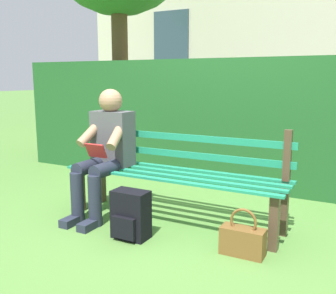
# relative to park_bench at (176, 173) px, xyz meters

# --- Properties ---
(ground) EXTENTS (60.00, 60.00, 0.00)m
(ground) POSITION_rel_park_bench_xyz_m (0.00, 0.06, -0.44)
(ground) COLOR #517F38
(park_bench) EXTENTS (2.03, 0.49, 0.88)m
(park_bench) POSITION_rel_park_bench_xyz_m (0.00, 0.00, 0.00)
(park_bench) COLOR #4C3828
(park_bench) RESTS_ON ground
(person_seated) EXTENTS (0.44, 0.73, 1.18)m
(person_seated) POSITION_rel_park_bench_xyz_m (0.66, 0.16, 0.19)
(person_seated) COLOR #4C4C51
(person_seated) RESTS_ON ground
(hedge_backdrop) EXTENTS (6.54, 0.77, 1.60)m
(hedge_backdrop) POSITION_rel_park_bench_xyz_m (-0.31, -1.52, 0.34)
(hedge_backdrop) COLOR #1E5123
(hedge_backdrop) RESTS_ON ground
(backpack) EXTENTS (0.30, 0.25, 0.40)m
(backpack) POSITION_rel_park_bench_xyz_m (0.14, 0.54, -0.24)
(backpack) COLOR black
(backpack) RESTS_ON ground
(handbag) EXTENTS (0.32, 0.14, 0.36)m
(handbag) POSITION_rel_park_bench_xyz_m (-0.75, 0.41, -0.32)
(handbag) COLOR brown
(handbag) RESTS_ON ground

